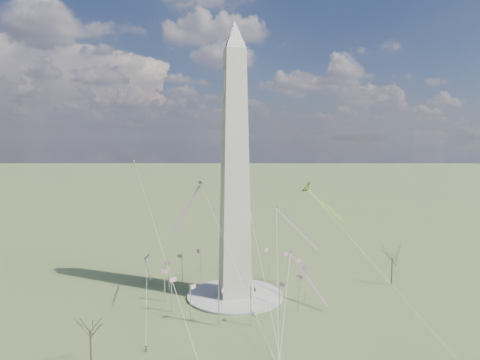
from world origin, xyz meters
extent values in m
plane|color=#4F6331|center=(0.00, 0.00, 0.00)|extent=(2000.00, 2000.00, 0.00)
cylinder|color=#9F9B92|center=(0.00, 0.00, 0.40)|extent=(36.00, 36.00, 0.80)
pyramid|color=beige|center=(0.00, 0.00, 95.80)|extent=(9.90, 9.90, 10.00)
cylinder|color=silver|center=(26.00, 0.00, 6.50)|extent=(0.36, 0.36, 13.00)
cube|color=#B91843|center=(26.00, 1.30, 11.80)|extent=(2.40, 0.08, 1.50)
cylinder|color=silver|center=(24.02, 9.95, 6.50)|extent=(0.36, 0.36, 13.00)
cube|color=#B91843|center=(23.52, 11.15, 11.80)|extent=(2.25, 0.99, 1.50)
cylinder|color=silver|center=(18.38, 18.38, 6.50)|extent=(0.36, 0.36, 13.00)
cube|color=#B91843|center=(17.47, 19.30, 11.80)|extent=(1.75, 1.75, 1.50)
cylinder|color=silver|center=(9.95, 24.02, 6.50)|extent=(0.36, 0.36, 13.00)
cube|color=#B91843|center=(8.75, 24.52, 11.80)|extent=(0.99, 2.25, 1.50)
cylinder|color=silver|center=(0.00, 26.00, 6.50)|extent=(0.36, 0.36, 13.00)
cube|color=#B91843|center=(-1.30, 26.00, 11.80)|extent=(0.08, 2.40, 1.50)
cylinder|color=silver|center=(-9.95, 24.02, 6.50)|extent=(0.36, 0.36, 13.00)
cube|color=#B91843|center=(-11.15, 23.52, 11.80)|extent=(0.99, 2.25, 1.50)
cylinder|color=silver|center=(-18.38, 18.38, 6.50)|extent=(0.36, 0.36, 13.00)
cube|color=#B91843|center=(-19.30, 17.47, 11.80)|extent=(1.75, 1.75, 1.50)
cylinder|color=silver|center=(-24.02, 9.95, 6.50)|extent=(0.36, 0.36, 13.00)
cube|color=#B91843|center=(-24.52, 8.75, 11.80)|extent=(2.25, 0.99, 1.50)
cylinder|color=silver|center=(-26.00, 0.00, 6.50)|extent=(0.36, 0.36, 13.00)
cube|color=#B91843|center=(-26.00, -1.30, 11.80)|extent=(2.40, 0.08, 1.50)
cylinder|color=silver|center=(-24.02, -9.95, 6.50)|extent=(0.36, 0.36, 13.00)
cube|color=#B91843|center=(-23.52, -11.15, 11.80)|extent=(2.25, 0.99, 1.50)
cylinder|color=silver|center=(-18.38, -18.38, 6.50)|extent=(0.36, 0.36, 13.00)
cube|color=#B91843|center=(-17.47, -19.30, 11.80)|extent=(1.75, 1.75, 1.50)
cylinder|color=silver|center=(-9.95, -24.02, 6.50)|extent=(0.36, 0.36, 13.00)
cube|color=#B91843|center=(-8.75, -24.52, 11.80)|extent=(0.99, 2.25, 1.50)
cylinder|color=silver|center=(0.00, -26.00, 6.50)|extent=(0.36, 0.36, 13.00)
cube|color=#B91843|center=(1.30, -26.00, 11.80)|extent=(0.08, 2.40, 1.50)
cylinder|color=silver|center=(9.95, -24.02, 6.50)|extent=(0.36, 0.36, 13.00)
cube|color=#B91843|center=(11.15, -23.52, 11.80)|extent=(0.99, 2.25, 1.50)
cylinder|color=silver|center=(18.38, -18.38, 6.50)|extent=(0.36, 0.36, 13.00)
cube|color=#B91843|center=(19.30, -17.47, 11.80)|extent=(1.75, 1.75, 1.50)
cylinder|color=silver|center=(24.02, -9.95, 6.50)|extent=(0.36, 0.36, 13.00)
cube|color=#B91843|center=(24.52, -8.75, 11.80)|extent=(2.25, 0.99, 1.50)
cylinder|color=#453D2A|center=(64.54, -0.66, 5.63)|extent=(0.49, 0.49, 11.26)
cylinder|color=#453D2A|center=(-46.25, -41.04, 4.93)|extent=(0.49, 0.49, 9.86)
imported|color=gray|center=(-32.44, -36.14, 0.90)|extent=(0.88, 0.69, 1.80)
cube|color=yellow|center=(36.89, 1.66, 33.20)|extent=(10.65, 11.62, 10.74)
cube|color=yellow|center=(35.44, 0.34, 33.20)|extent=(10.65, 11.62, 10.74)
cube|color=#331562|center=(-31.95, -2.86, 17.95)|extent=(2.18, 3.31, 2.57)
cube|color=red|center=(-31.95, -2.86, 13.71)|extent=(2.05, 2.84, 8.87)
cube|color=red|center=(20.17, -11.57, 27.28)|extent=(10.21, 16.22, 11.68)
cube|color=red|center=(-18.12, -4.68, 34.71)|extent=(11.92, 19.52, 13.99)
cube|color=red|center=(25.17, -10.50, 8.36)|extent=(7.05, 20.07, 13.10)
cube|color=#EC421B|center=(-37.14, 30.28, 50.70)|extent=(1.40, 1.99, 1.52)
cube|color=#EC421B|center=(-37.14, 30.28, 49.05)|extent=(1.08, 1.12, 3.47)
cube|color=white|center=(5.05, 38.54, 72.83)|extent=(1.27, 2.02, 1.65)
cube|color=white|center=(5.05, 38.54, 71.03)|extent=(0.85, 1.38, 3.77)
camera|label=1|loc=(-29.91, -152.80, 59.43)|focal=32.00mm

